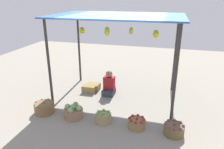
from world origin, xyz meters
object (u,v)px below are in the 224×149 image
object	(u,v)px
basket_red_apples	(137,123)
basket_cabbages	(73,112)
basket_green_apples	(103,118)
basket_purple_onions	(174,129)
basket_green_chilies	(44,108)
wooden_crate_stacked_rear	(89,89)
wooden_crate_near_vendor	(93,87)
vendor_person	(109,85)

from	to	relation	value
basket_red_apples	basket_cabbages	bearing A→B (deg)	179.33
basket_green_apples	basket_red_apples	distance (m)	0.83
basket_red_apples	basket_purple_onions	xyz separation A→B (m)	(0.85, -0.05, 0.01)
basket_green_chilies	basket_purple_onions	size ratio (longest dim) A/B	1.12
basket_green_chilies	wooden_crate_stacked_rear	xyz separation A→B (m)	(0.69, 1.52, -0.03)
wooden_crate_near_vendor	vendor_person	bearing A→B (deg)	-16.85
basket_cabbages	basket_red_apples	world-z (taller)	basket_cabbages
basket_green_apples	basket_red_apples	xyz separation A→B (m)	(0.83, -0.01, -0.01)
basket_purple_onions	basket_green_apples	bearing A→B (deg)	177.90
basket_cabbages	basket_green_apples	size ratio (longest dim) A/B	1.22
vendor_person	basket_cabbages	bearing A→B (deg)	-107.73
basket_green_apples	basket_cabbages	bearing A→B (deg)	179.46
basket_green_apples	wooden_crate_stacked_rear	bearing A→B (deg)	121.97
basket_green_apples	wooden_crate_near_vendor	xyz separation A→B (m)	(-0.90, 1.76, -0.01)
basket_green_apples	wooden_crate_stacked_rear	size ratio (longest dim) A/B	0.94
vendor_person	wooden_crate_near_vendor	world-z (taller)	vendor_person
basket_cabbages	basket_green_apples	world-z (taller)	basket_cabbages
vendor_person	basket_red_apples	world-z (taller)	vendor_person
basket_cabbages	basket_purple_onions	bearing A→B (deg)	-1.60
vendor_person	wooden_crate_stacked_rear	distance (m)	0.69
basket_cabbages	wooden_crate_stacked_rear	size ratio (longest dim) A/B	1.14
basket_purple_onions	basket_green_chilies	bearing A→B (deg)	178.44
basket_cabbages	basket_green_chilies	bearing A→B (deg)	178.54
basket_green_chilies	basket_purple_onions	distance (m)	3.34
basket_green_chilies	basket_green_apples	size ratio (longest dim) A/B	1.29
vendor_person	wooden_crate_near_vendor	bearing A→B (deg)	163.15
basket_green_chilies	wooden_crate_stacked_rear	distance (m)	1.67
basket_red_apples	wooden_crate_stacked_rear	world-z (taller)	basket_red_apples
vendor_person	basket_cabbages	size ratio (longest dim) A/B	1.60
basket_green_apples	basket_purple_onions	world-z (taller)	basket_purple_onions
wooden_crate_near_vendor	basket_green_chilies	bearing A→B (deg)	-113.65
basket_green_chilies	basket_cabbages	world-z (taller)	basket_cabbages
vendor_person	basket_green_apples	distance (m)	1.61
basket_purple_onions	wooden_crate_stacked_rear	distance (m)	3.10
basket_green_chilies	basket_cabbages	size ratio (longest dim) A/B	1.06
wooden_crate_near_vendor	basket_green_apples	bearing A→B (deg)	-62.83
wooden_crate_stacked_rear	basket_purple_onions	bearing A→B (deg)	-31.29
basket_cabbages	basket_green_apples	distance (m)	0.80
basket_green_chilies	wooden_crate_stacked_rear	size ratio (longest dim) A/B	1.20
basket_cabbages	basket_red_apples	xyz separation A→B (m)	(1.63, -0.02, -0.05)
basket_green_chilies	basket_cabbages	distance (m)	0.86
basket_cabbages	wooden_crate_near_vendor	size ratio (longest dim) A/B	1.13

